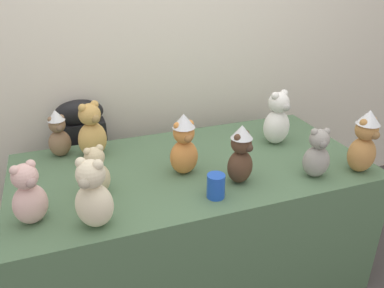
# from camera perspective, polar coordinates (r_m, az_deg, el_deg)

# --- Properties ---
(wall_back) EXTENTS (7.00, 0.08, 2.60)m
(wall_back) POSITION_cam_1_polar(r_m,az_deg,el_deg) (2.42, -5.82, 16.73)
(wall_back) COLOR silver
(wall_back) RESTS_ON ground_plane
(display_table) EXTENTS (1.78, 0.89, 0.72)m
(display_table) POSITION_cam_1_polar(r_m,az_deg,el_deg) (2.16, 0.00, -11.56)
(display_table) COLOR #4C6B4C
(display_table) RESTS_ON ground_plane
(instrument_case) EXTENTS (0.28, 0.12, 0.94)m
(instrument_case) POSITION_cam_1_polar(r_m,az_deg,el_deg) (2.50, -15.32, -3.86)
(instrument_case) COLOR black
(instrument_case) RESTS_ON ground_plane
(teddy_bear_snow) EXTENTS (0.19, 0.18, 0.31)m
(teddy_bear_snow) POSITION_cam_1_polar(r_m,az_deg,el_deg) (2.20, 12.52, 3.59)
(teddy_bear_snow) COLOR white
(teddy_bear_snow) RESTS_ON display_table
(teddy_bear_ash) EXTENTS (0.15, 0.13, 0.25)m
(teddy_bear_ash) POSITION_cam_1_polar(r_m,az_deg,el_deg) (1.91, 18.05, -1.47)
(teddy_bear_ash) COLOR gray
(teddy_bear_ash) RESTS_ON display_table
(teddy_bear_sand) EXTENTS (0.14, 0.13, 0.24)m
(teddy_bear_sand) POSITION_cam_1_polar(r_m,az_deg,el_deg) (1.73, -14.00, -4.09)
(teddy_bear_sand) COLOR #CCB78E
(teddy_bear_sand) RESTS_ON display_table
(teddy_bear_cream) EXTENTS (0.20, 0.19, 0.29)m
(teddy_bear_cream) POSITION_cam_1_polar(r_m,az_deg,el_deg) (1.52, -14.43, -7.40)
(teddy_bear_cream) COLOR beige
(teddy_bear_cream) RESTS_ON display_table
(teddy_bear_cocoa) EXTENTS (0.17, 0.16, 0.29)m
(teddy_bear_cocoa) POSITION_cam_1_polar(r_m,az_deg,el_deg) (1.77, 7.23, -1.62)
(teddy_bear_cocoa) COLOR #4C3323
(teddy_bear_cocoa) RESTS_ON display_table
(teddy_bear_honey) EXTENTS (0.20, 0.19, 0.30)m
(teddy_bear_honey) POSITION_cam_1_polar(r_m,az_deg,el_deg) (2.07, -14.64, 1.79)
(teddy_bear_honey) COLOR tan
(teddy_bear_honey) RESTS_ON display_table
(teddy_bear_blush) EXTENTS (0.17, 0.17, 0.27)m
(teddy_bear_blush) POSITION_cam_1_polar(r_m,az_deg,el_deg) (1.63, -23.03, -7.01)
(teddy_bear_blush) COLOR beige
(teddy_bear_blush) RESTS_ON display_table
(teddy_bear_ginger) EXTENTS (0.15, 0.13, 0.31)m
(teddy_bear_ginger) POSITION_cam_1_polar(r_m,az_deg,el_deg) (1.83, -1.20, -0.14)
(teddy_bear_ginger) COLOR #D17F3D
(teddy_bear_ginger) RESTS_ON display_table
(teddy_bear_mocha) EXTENTS (0.14, 0.13, 0.26)m
(teddy_bear_mocha) POSITION_cam_1_polar(r_m,az_deg,el_deg) (2.13, -19.17, 1.43)
(teddy_bear_mocha) COLOR #7F6047
(teddy_bear_mocha) RESTS_ON display_table
(teddy_bear_caramel) EXTENTS (0.17, 0.15, 0.32)m
(teddy_bear_caramel) POSITION_cam_1_polar(r_m,az_deg,el_deg) (2.02, 24.16, 0.25)
(teddy_bear_caramel) COLOR #B27A42
(teddy_bear_caramel) RESTS_ON display_table
(party_cup_blue) EXTENTS (0.08, 0.08, 0.11)m
(party_cup_blue) POSITION_cam_1_polar(r_m,az_deg,el_deg) (1.69, 3.55, -6.23)
(party_cup_blue) COLOR blue
(party_cup_blue) RESTS_ON display_table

